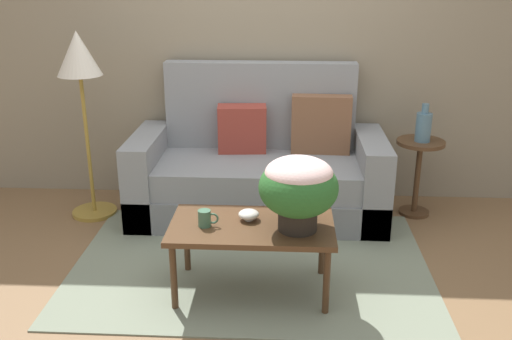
{
  "coord_description": "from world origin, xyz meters",
  "views": [
    {
      "loc": [
        0.22,
        -3.39,
        1.9
      ],
      "look_at": [
        0.02,
        0.2,
        0.59
      ],
      "focal_mm": 39.56,
      "sensor_mm": 36.0,
      "label": 1
    }
  ],
  "objects_px": {
    "coffee_mug": "(205,218)",
    "table_vase": "(424,126)",
    "floor_lamp": "(80,71)",
    "side_table": "(419,164)",
    "snack_bowl": "(249,215)",
    "couch": "(260,171)",
    "coffee_table": "(252,231)",
    "potted_plant": "(298,186)"
  },
  "relations": [
    {
      "from": "coffee_table",
      "to": "floor_lamp",
      "type": "xyz_separation_m",
      "value": [
        -1.35,
        1.09,
        0.75
      ]
    },
    {
      "from": "floor_lamp",
      "to": "side_table",
      "type": "bearing_deg",
      "value": 3.17
    },
    {
      "from": "side_table",
      "to": "coffee_table",
      "type": "bearing_deg",
      "value": -135.33
    },
    {
      "from": "snack_bowl",
      "to": "couch",
      "type": "bearing_deg",
      "value": 89.47
    },
    {
      "from": "couch",
      "to": "potted_plant",
      "type": "distance_m",
      "value": 1.33
    },
    {
      "from": "side_table",
      "to": "coffee_mug",
      "type": "xyz_separation_m",
      "value": [
        -1.52,
        -1.27,
        0.08
      ]
    },
    {
      "from": "coffee_table",
      "to": "snack_bowl",
      "type": "bearing_deg",
      "value": 111.29
    },
    {
      "from": "side_table",
      "to": "snack_bowl",
      "type": "distance_m",
      "value": 1.73
    },
    {
      "from": "coffee_mug",
      "to": "potted_plant",
      "type": "bearing_deg",
      "value": -1.2
    },
    {
      "from": "coffee_mug",
      "to": "snack_bowl",
      "type": "height_order",
      "value": "coffee_mug"
    },
    {
      "from": "side_table",
      "to": "coffee_mug",
      "type": "relative_size",
      "value": 5.07
    },
    {
      "from": "coffee_mug",
      "to": "table_vase",
      "type": "height_order",
      "value": "table_vase"
    },
    {
      "from": "snack_bowl",
      "to": "coffee_mug",
      "type": "bearing_deg",
      "value": -158.4
    },
    {
      "from": "coffee_table",
      "to": "snack_bowl",
      "type": "height_order",
      "value": "snack_bowl"
    },
    {
      "from": "couch",
      "to": "coffee_table",
      "type": "bearing_deg",
      "value": -89.44
    },
    {
      "from": "floor_lamp",
      "to": "potted_plant",
      "type": "distance_m",
      "value": 2.03
    },
    {
      "from": "couch",
      "to": "side_table",
      "type": "bearing_deg",
      "value": 1.53
    },
    {
      "from": "side_table",
      "to": "snack_bowl",
      "type": "xyz_separation_m",
      "value": [
        -1.27,
        -1.17,
        0.06
      ]
    },
    {
      "from": "couch",
      "to": "side_table",
      "type": "relative_size",
      "value": 3.18
    },
    {
      "from": "floor_lamp",
      "to": "potted_plant",
      "type": "bearing_deg",
      "value": -35.15
    },
    {
      "from": "floor_lamp",
      "to": "couch",
      "type": "bearing_deg",
      "value": 4.7
    },
    {
      "from": "potted_plant",
      "to": "table_vase",
      "type": "height_order",
      "value": "table_vase"
    },
    {
      "from": "side_table",
      "to": "floor_lamp",
      "type": "height_order",
      "value": "floor_lamp"
    },
    {
      "from": "floor_lamp",
      "to": "coffee_mug",
      "type": "relative_size",
      "value": 11.94
    },
    {
      "from": "couch",
      "to": "coffee_mug",
      "type": "relative_size",
      "value": 16.14
    },
    {
      "from": "floor_lamp",
      "to": "snack_bowl",
      "type": "height_order",
      "value": "floor_lamp"
    },
    {
      "from": "couch",
      "to": "snack_bowl",
      "type": "height_order",
      "value": "couch"
    },
    {
      "from": "potted_plant",
      "to": "coffee_table",
      "type": "bearing_deg",
      "value": 168.78
    },
    {
      "from": "coffee_table",
      "to": "table_vase",
      "type": "bearing_deg",
      "value": 44.21
    },
    {
      "from": "floor_lamp",
      "to": "coffee_mug",
      "type": "height_order",
      "value": "floor_lamp"
    },
    {
      "from": "coffee_table",
      "to": "snack_bowl",
      "type": "xyz_separation_m",
      "value": [
        -0.02,
        0.06,
        0.08
      ]
    },
    {
      "from": "floor_lamp",
      "to": "snack_bowl",
      "type": "bearing_deg",
      "value": -37.8
    },
    {
      "from": "couch",
      "to": "floor_lamp",
      "type": "relative_size",
      "value": 1.35
    },
    {
      "from": "snack_bowl",
      "to": "table_vase",
      "type": "relative_size",
      "value": 0.42
    },
    {
      "from": "couch",
      "to": "table_vase",
      "type": "relative_size",
      "value": 6.67
    },
    {
      "from": "floor_lamp",
      "to": "potted_plant",
      "type": "relative_size",
      "value": 3.2
    },
    {
      "from": "couch",
      "to": "side_table",
      "type": "xyz_separation_m",
      "value": [
        1.26,
        0.03,
        0.08
      ]
    },
    {
      "from": "potted_plant",
      "to": "table_vase",
      "type": "relative_size",
      "value": 1.54
    },
    {
      "from": "coffee_table",
      "to": "snack_bowl",
      "type": "relative_size",
      "value": 7.83
    },
    {
      "from": "coffee_table",
      "to": "floor_lamp",
      "type": "relative_size",
      "value": 0.67
    },
    {
      "from": "couch",
      "to": "side_table",
      "type": "height_order",
      "value": "couch"
    },
    {
      "from": "snack_bowl",
      "to": "potted_plant",
      "type": "bearing_deg",
      "value": -20.72
    }
  ]
}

